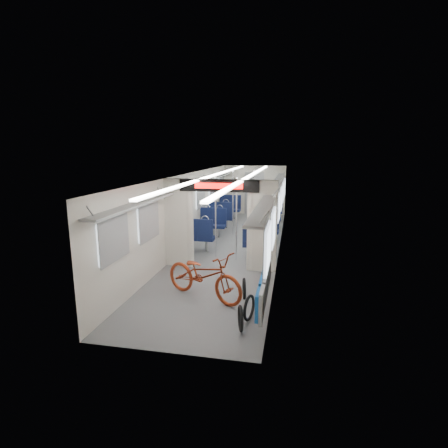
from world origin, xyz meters
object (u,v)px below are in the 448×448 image
at_px(bike_hoop_a, 241,320).
at_px(bike_hoop_b, 249,309).
at_px(seat_bay_far_left, 225,210).
at_px(bike_hoop_c, 244,290).
at_px(seat_bay_near_left, 206,227).
at_px(seat_bay_far_right, 271,212).
at_px(bicycle, 204,275).
at_px(stanchion_far_left, 233,203).
at_px(stanchion_far_right, 253,202).
at_px(flip_bench, 264,286).
at_px(seat_bay_near_right, 262,233).
at_px(stanchion_near_right, 236,220).
at_px(stanchion_near_left, 216,218).

distance_m(bike_hoop_a, bike_hoop_b, 0.42).
bearing_deg(seat_bay_far_left, bike_hoop_c, -76.15).
relative_size(seat_bay_near_left, seat_bay_far_right, 1.10).
bearing_deg(bicycle, stanchion_far_left, 29.18).
distance_m(bike_hoop_c, stanchion_far_right, 5.95).
height_order(flip_bench, stanchion_far_left, stanchion_far_left).
distance_m(seat_bay_near_right, stanchion_far_left, 2.30).
height_order(bike_hoop_b, stanchion_near_right, stanchion_near_right).
bearing_deg(stanchion_near_left, seat_bay_far_left, 97.60).
bearing_deg(stanchion_far_left, seat_bay_near_left, -114.34).
bearing_deg(bike_hoop_a, stanchion_far_right, 94.94).
bearing_deg(seat_bay_near_left, bike_hoop_c, -65.98).
relative_size(flip_bench, bike_hoop_c, 4.71).
bearing_deg(stanchion_far_left, bicycle, -86.30).
relative_size(bike_hoop_b, stanchion_far_left, 0.21).
height_order(bicycle, seat_bay_far_left, seat_bay_far_left).
xyz_separation_m(seat_bay_far_right, stanchion_near_left, (-1.24, -4.77, 0.62)).
xyz_separation_m(seat_bay_near_left, stanchion_far_right, (1.33, 1.75, 0.59)).
xyz_separation_m(bike_hoop_c, stanchion_near_left, (-1.20, 2.73, 0.95)).
bearing_deg(stanchion_far_left, bike_hoop_a, -79.16).
xyz_separation_m(bike_hoop_b, seat_bay_far_left, (-2.05, 8.33, 0.36)).
xyz_separation_m(bike_hoop_b, seat_bay_far_right, (-0.18, 8.40, 0.32)).
height_order(stanchion_near_left, stanchion_far_right, same).
distance_m(seat_bay_near_right, seat_bay_far_right, 3.82).
bearing_deg(bike_hoop_c, flip_bench, -54.59).
xyz_separation_m(flip_bench, seat_bay_near_left, (-2.29, 4.75, -0.02)).
bearing_deg(bicycle, stanchion_far_right, 22.36).
relative_size(seat_bay_near_left, stanchion_far_right, 0.95).
bearing_deg(stanchion_near_left, seat_bay_far_right, 75.41).
xyz_separation_m(bike_hoop_a, stanchion_near_left, (-1.32, 4.04, 0.95)).
bearing_deg(stanchion_near_right, stanchion_near_left, 162.48).
height_order(bicycle, flip_bench, bicycle).
distance_m(bike_hoop_c, stanchion_near_left, 3.13).
relative_size(bicycle, bike_hoop_b, 3.98).
relative_size(bicycle, stanchion_far_right, 0.83).
bearing_deg(bike_hoop_b, stanchion_near_right, 103.02).
xyz_separation_m(bike_hoop_a, seat_bay_far_right, (-0.08, 8.81, 0.33)).
distance_m(bicycle, bike_hoop_c, 0.88).
distance_m(bike_hoop_c, seat_bay_near_right, 3.70).
xyz_separation_m(seat_bay_far_left, stanchion_near_right, (1.25, -4.90, 0.57)).
bearing_deg(seat_bay_far_right, stanchion_near_left, -104.59).
height_order(bicycle, seat_bay_near_left, seat_bay_near_left).
bearing_deg(bicycle, bike_hoop_b, -101.74).
xyz_separation_m(seat_bay_near_left, stanchion_near_left, (0.63, -1.38, 0.59)).
xyz_separation_m(flip_bench, bike_hoop_a, (-0.34, -0.66, -0.38)).
bearing_deg(bike_hoop_b, bike_hoop_c, 103.44).
xyz_separation_m(bike_hoop_c, stanchion_near_right, (-0.58, 2.53, 0.95)).
height_order(bicycle, seat_bay_far_right, seat_bay_far_right).
distance_m(bike_hoop_c, seat_bay_near_left, 4.51).
height_order(bicycle, stanchion_far_right, stanchion_far_right).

